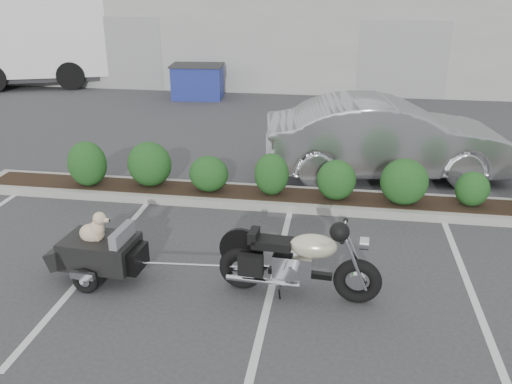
# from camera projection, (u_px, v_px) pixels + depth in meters

# --- Properties ---
(ground) EXTENTS (90.00, 90.00, 0.00)m
(ground) POSITION_uv_depth(u_px,v_px,m) (202.00, 253.00, 8.40)
(ground) COLOR #38383A
(ground) RESTS_ON ground
(planter_kerb) EXTENTS (12.00, 1.00, 0.15)m
(planter_kerb) POSITION_uv_depth(u_px,v_px,m) (282.00, 198.00, 10.24)
(planter_kerb) COLOR #9E9E93
(planter_kerb) RESTS_ON ground
(building) EXTENTS (26.00, 10.00, 4.00)m
(building) POSITION_uv_depth(u_px,v_px,m) (298.00, 24.00, 23.21)
(building) COLOR #9EA099
(building) RESTS_ON ground
(motorcycle) EXTENTS (2.20, 0.74, 1.26)m
(motorcycle) POSITION_uv_depth(u_px,v_px,m) (298.00, 262.00, 7.12)
(motorcycle) COLOR black
(motorcycle) RESTS_ON ground
(pet_trailer) EXTENTS (1.76, 0.98, 1.04)m
(pet_trailer) POSITION_uv_depth(u_px,v_px,m) (99.00, 250.00, 7.56)
(pet_trailer) COLOR black
(pet_trailer) RESTS_ON ground
(sedan) EXTENTS (5.23, 2.51, 1.65)m
(sedan) POSITION_uv_depth(u_px,v_px,m) (386.00, 138.00, 11.33)
(sedan) COLOR #A4A5AB
(sedan) RESTS_ON ground
(dumpster) EXTENTS (1.86, 1.36, 1.16)m
(dumpster) POSITION_uv_depth(u_px,v_px,m) (198.00, 81.00, 18.56)
(dumpster) COLOR navy
(dumpster) RESTS_ON ground
(delivery_truck) EXTENTS (8.33, 5.01, 3.64)m
(delivery_truck) POSITION_uv_depth(u_px,v_px,m) (76.00, 37.00, 20.70)
(delivery_truck) COLOR white
(delivery_truck) RESTS_ON ground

